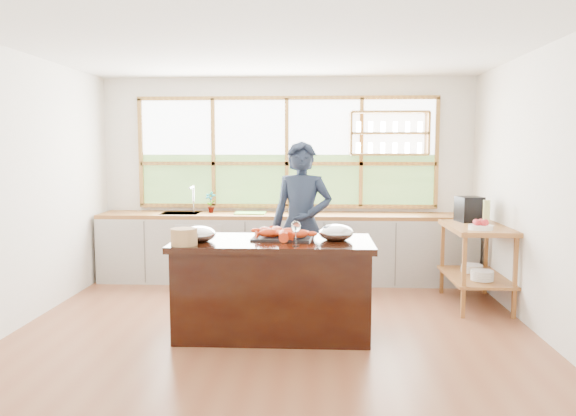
# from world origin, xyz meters

# --- Properties ---
(ground_plane) EXTENTS (5.00, 5.00, 0.00)m
(ground_plane) POSITION_xyz_m (0.00, 0.00, 0.00)
(ground_plane) COLOR brown
(room_shell) EXTENTS (5.02, 4.52, 2.71)m
(room_shell) POSITION_xyz_m (0.02, 0.51, 1.75)
(room_shell) COLOR white
(room_shell) RESTS_ON ground_plane
(back_counter) EXTENTS (4.90, 0.63, 0.90)m
(back_counter) POSITION_xyz_m (-0.02, 1.94, 0.45)
(back_counter) COLOR #B0ADA7
(back_counter) RESTS_ON ground_plane
(right_shelf_unit) EXTENTS (0.62, 1.10, 0.90)m
(right_shelf_unit) POSITION_xyz_m (2.19, 0.89, 0.60)
(right_shelf_unit) COLOR #9C6628
(right_shelf_unit) RESTS_ON ground_plane
(island) EXTENTS (1.85, 0.90, 0.90)m
(island) POSITION_xyz_m (0.00, -0.20, 0.45)
(island) COLOR black
(island) RESTS_ON ground_plane
(cook) EXTENTS (0.73, 0.55, 1.83)m
(cook) POSITION_xyz_m (0.25, 0.71, 0.92)
(cook) COLOR #192335
(cook) RESTS_ON ground_plane
(potted_plant) EXTENTS (0.17, 0.14, 0.29)m
(potted_plant) POSITION_xyz_m (-1.01, 2.00, 1.04)
(potted_plant) COLOR slate
(potted_plant) RESTS_ON back_counter
(cutting_board) EXTENTS (0.40, 0.30, 0.01)m
(cutting_board) POSITION_xyz_m (-0.47, 1.94, 0.91)
(cutting_board) COLOR #6BCE43
(cutting_board) RESTS_ON back_counter
(espresso_machine) EXTENTS (0.31, 0.32, 0.29)m
(espresso_machine) POSITION_xyz_m (2.19, 1.25, 1.05)
(espresso_machine) COLOR black
(espresso_machine) RESTS_ON right_shelf_unit
(wine_bottle) EXTENTS (0.09, 0.09, 0.30)m
(wine_bottle) POSITION_xyz_m (2.24, 0.75, 1.05)
(wine_bottle) COLOR #ADB961
(wine_bottle) RESTS_ON right_shelf_unit
(fruit_bowl) EXTENTS (0.25, 0.25, 0.11)m
(fruit_bowl) POSITION_xyz_m (2.14, 0.60, 0.94)
(fruit_bowl) COLOR white
(fruit_bowl) RESTS_ON right_shelf_unit
(slate_board) EXTENTS (0.58, 0.44, 0.02)m
(slate_board) POSITION_xyz_m (0.08, -0.10, 0.91)
(slate_board) COLOR black
(slate_board) RESTS_ON island
(lobster_pile) EXTENTS (0.55, 0.48, 0.08)m
(lobster_pile) POSITION_xyz_m (0.07, -0.12, 0.96)
(lobster_pile) COLOR red
(lobster_pile) RESTS_ON slate_board
(mixing_bowl_left) EXTENTS (0.31, 0.31, 0.15)m
(mixing_bowl_left) POSITION_xyz_m (-0.68, -0.29, 0.97)
(mixing_bowl_left) COLOR silver
(mixing_bowl_left) RESTS_ON island
(mixing_bowl_right) EXTENTS (0.33, 0.33, 0.16)m
(mixing_bowl_right) POSITION_xyz_m (0.59, -0.16, 0.97)
(mixing_bowl_right) COLOR silver
(mixing_bowl_right) RESTS_ON island
(wine_glass) EXTENTS (0.08, 0.08, 0.22)m
(wine_glass) POSITION_xyz_m (0.22, -0.50, 1.06)
(wine_glass) COLOR white
(wine_glass) RESTS_ON island
(wicker_basket) EXTENTS (0.23, 0.23, 0.15)m
(wicker_basket) POSITION_xyz_m (-0.77, -0.51, 0.97)
(wicker_basket) COLOR tan
(wicker_basket) RESTS_ON island
(parchment_roll) EXTENTS (0.09, 0.30, 0.08)m
(parchment_roll) POSITION_xyz_m (-0.71, -0.10, 0.94)
(parchment_roll) COLOR silver
(parchment_roll) RESTS_ON island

